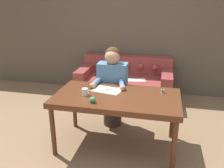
{
  "coord_description": "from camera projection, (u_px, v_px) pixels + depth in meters",
  "views": [
    {
      "loc": [
        0.62,
        -2.6,
        1.87
      ],
      "look_at": [
        -0.0,
        0.21,
        0.83
      ],
      "focal_mm": 38.0,
      "sensor_mm": 36.0,
      "label": 1
    }
  ],
  "objects": [
    {
      "name": "couch",
      "position": [
        125.0,
        84.0,
        4.65
      ],
      "size": [
        1.77,
        0.9,
        0.79
      ],
      "color": "brown",
      "rests_on": "ground_plane"
    },
    {
      "name": "person",
      "position": [
        112.0,
        86.0,
        3.53
      ],
      "size": [
        0.49,
        0.56,
        1.22
      ],
      "color": "#33281E",
      "rests_on": "ground_plane"
    },
    {
      "name": "pin_cushion",
      "position": [
        93.0,
        100.0,
        2.74
      ],
      "size": [
        0.07,
        0.07,
        0.07
      ],
      "color": "#4C3828",
      "rests_on": "dining_table"
    },
    {
      "name": "wall_back",
      "position": [
        133.0,
        29.0,
        4.71
      ],
      "size": [
        8.0,
        0.06,
        2.6
      ],
      "color": "brown",
      "rests_on": "ground_plane"
    },
    {
      "name": "dining_table",
      "position": [
        117.0,
        100.0,
        2.98
      ],
      "size": [
        1.56,
        0.85,
        0.73
      ],
      "color": "#562D19",
      "rests_on": "ground_plane"
    },
    {
      "name": "pattern_paper_main",
      "position": [
        107.0,
        90.0,
        3.13
      ],
      "size": [
        0.41,
        0.32,
        0.0
      ],
      "color": "beige",
      "rests_on": "dining_table"
    },
    {
      "name": "mug",
      "position": [
        85.0,
        92.0,
        2.95
      ],
      "size": [
        0.11,
        0.08,
        0.09
      ],
      "color": "silver",
      "rests_on": "dining_table"
    },
    {
      "name": "scissors",
      "position": [
        109.0,
        90.0,
        3.14
      ],
      "size": [
        0.23,
        0.19,
        0.01
      ],
      "color": "silver",
      "rests_on": "dining_table"
    },
    {
      "name": "ground_plane",
      "position": [
        109.0,
        148.0,
        3.15
      ],
      "size": [
        16.0,
        16.0,
        0.0
      ],
      "primitive_type": "plane",
      "color": "#846647"
    },
    {
      "name": "thread_spool",
      "position": [
        162.0,
        91.0,
        3.03
      ],
      "size": [
        0.04,
        0.04,
        0.05
      ],
      "color": "#338C4C",
      "rests_on": "dining_table"
    }
  ]
}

